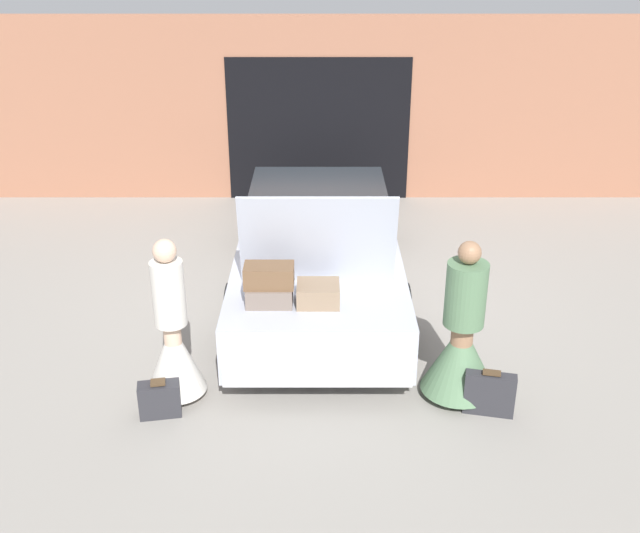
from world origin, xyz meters
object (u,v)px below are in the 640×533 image
object	(u,v)px
suitcase_beside_right_person	(492,394)
suitcase_beside_left_person	(162,399)
car	(320,247)
person_left	(176,343)
person_right	(463,344)

from	to	relation	value
suitcase_beside_right_person	suitcase_beside_left_person	bearing A→B (deg)	-179.46
car	person_left	size ratio (longest dim) A/B	2.99
suitcase_beside_left_person	person_left	bearing A→B (deg)	71.55
suitcase_beside_left_person	suitcase_beside_right_person	size ratio (longest dim) A/B	0.84
car	person_right	bearing A→B (deg)	-59.31
car	suitcase_beside_left_person	world-z (taller)	car
car	person_left	bearing A→B (deg)	-120.38
car	suitcase_beside_left_person	size ratio (longest dim) A/B	12.09
suitcase_beside_left_person	suitcase_beside_right_person	world-z (taller)	suitcase_beside_right_person
person_left	suitcase_beside_right_person	xyz separation A→B (m)	(2.84, -0.27, -0.36)
suitcase_beside_right_person	person_left	bearing A→B (deg)	174.50
person_left	suitcase_beside_left_person	bearing A→B (deg)	-25.19
person_right	suitcase_beside_left_person	size ratio (longest dim) A/B	3.98
car	person_right	world-z (taller)	car
suitcase_beside_left_person	person_right	bearing A→B (deg)	6.65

